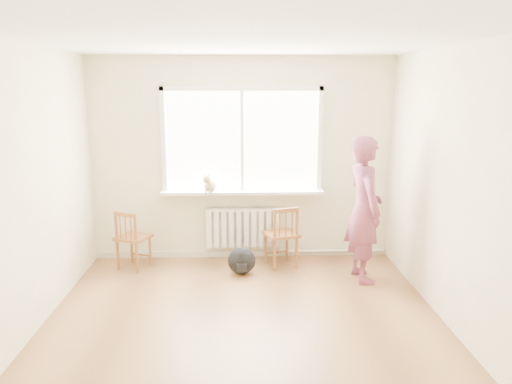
{
  "coord_description": "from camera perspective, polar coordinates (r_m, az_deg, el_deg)",
  "views": [
    {
      "loc": [
        -0.04,
        -4.34,
        2.31
      ],
      "look_at": [
        0.15,
        1.2,
        1.13
      ],
      "focal_mm": 35.0,
      "sensor_mm": 36.0,
      "label": 1
    }
  ],
  "objects": [
    {
      "name": "floor",
      "position": [
        4.92,
        -1.31,
        -16.02
      ],
      "size": [
        4.5,
        4.5,
        0.0
      ],
      "primitive_type": "plane",
      "color": "#9C6A3F",
      "rests_on": "ground"
    },
    {
      "name": "ceiling",
      "position": [
        4.36,
        -1.49,
        17.13
      ],
      "size": [
        4.5,
        4.5,
        0.0
      ],
      "primitive_type": "plane",
      "rotation": [
        3.14,
        0.0,
        0.0
      ],
      "color": "white",
      "rests_on": "back_wall"
    },
    {
      "name": "back_wall",
      "position": [
        6.66,
        -1.6,
        3.72
      ],
      "size": [
        4.0,
        0.01,
        2.7
      ],
      "primitive_type": "cube",
      "color": "beige",
      "rests_on": "ground"
    },
    {
      "name": "window",
      "position": [
        6.6,
        -1.61,
        6.38
      ],
      "size": [
        2.12,
        0.05,
        1.42
      ],
      "color": "white",
      "rests_on": "back_wall"
    },
    {
      "name": "windowsill",
      "position": [
        6.63,
        -1.57,
        -0.01
      ],
      "size": [
        2.15,
        0.22,
        0.04
      ],
      "primitive_type": "cube",
      "color": "white",
      "rests_on": "back_wall"
    },
    {
      "name": "radiator",
      "position": [
        6.76,
        -1.54,
        -4.05
      ],
      "size": [
        1.0,
        0.12,
        0.55
      ],
      "color": "white",
      "rests_on": "back_wall"
    },
    {
      "name": "heating_pipe",
      "position": [
        7.02,
        8.8,
        -6.65
      ],
      "size": [
        1.4,
        0.04,
        0.04
      ],
      "primitive_type": "cylinder",
      "rotation": [
        0.0,
        1.57,
        0.0
      ],
      "color": "silver",
      "rests_on": "back_wall"
    },
    {
      "name": "baseboard",
      "position": [
        6.96,
        -1.53,
        -7.03
      ],
      "size": [
        4.0,
        0.03,
        0.08
      ],
      "primitive_type": "cube",
      "color": "beige",
      "rests_on": "ground"
    },
    {
      "name": "chair_left",
      "position": [
        6.58,
        -14.05,
        -5.31
      ],
      "size": [
        0.5,
        0.49,
        0.77
      ],
      "rotation": [
        0.0,
        0.0,
        2.71
      ],
      "color": "brown",
      "rests_on": "floor"
    },
    {
      "name": "chair_right",
      "position": [
        6.46,
        3.04,
        -5.1
      ],
      "size": [
        0.5,
        0.49,
        0.81
      ],
      "rotation": [
        0.0,
        0.0,
        3.46
      ],
      "color": "brown",
      "rests_on": "floor"
    },
    {
      "name": "person",
      "position": [
        6.07,
        12.27,
        -1.95
      ],
      "size": [
        0.5,
        0.69,
        1.75
      ],
      "primitive_type": "imported",
      "rotation": [
        0.0,
        0.0,
        1.7
      ],
      "color": "#B23B49",
      "rests_on": "floor"
    },
    {
      "name": "cat",
      "position": [
        6.53,
        -5.27,
        0.91
      ],
      "size": [
        0.25,
        0.39,
        0.27
      ],
      "rotation": [
        0.0,
        0.0,
        -0.31
      ],
      "color": "beige",
      "rests_on": "windowsill"
    },
    {
      "name": "backpack",
      "position": [
        6.29,
        -1.67,
        -7.86
      ],
      "size": [
        0.38,
        0.3,
        0.35
      ],
      "primitive_type": "ellipsoid",
      "rotation": [
        0.0,
        0.0,
        -0.13
      ],
      "color": "black",
      "rests_on": "floor"
    }
  ]
}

